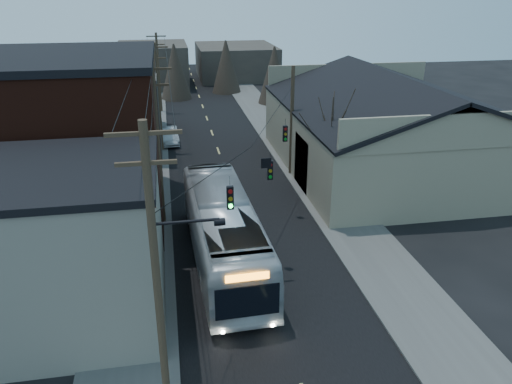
% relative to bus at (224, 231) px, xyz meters
% --- Properties ---
extents(road_surface, '(9.00, 110.00, 0.02)m').
position_rel_bus_xyz_m(road_surface, '(1.78, 17.51, -1.86)').
color(road_surface, black).
rests_on(road_surface, ground).
extents(sidewalk_left, '(4.00, 110.00, 0.12)m').
position_rel_bus_xyz_m(sidewalk_left, '(-4.72, 17.51, -1.81)').
color(sidewalk_left, '#474744').
rests_on(sidewalk_left, ground).
extents(sidewalk_right, '(4.00, 110.00, 0.12)m').
position_rel_bus_xyz_m(sidewalk_right, '(8.28, 17.51, -1.81)').
color(sidewalk_right, '#474744').
rests_on(sidewalk_right, ground).
extents(building_clapboard, '(8.00, 8.00, 7.00)m').
position_rel_bus_xyz_m(building_clapboard, '(-7.22, -3.49, 1.63)').
color(building_clapboard, '#6E685B').
rests_on(building_clapboard, ground).
extents(building_brick, '(10.00, 12.00, 10.00)m').
position_rel_bus_xyz_m(building_brick, '(-8.22, 7.51, 3.13)').
color(building_brick, '#33130B').
rests_on(building_brick, ground).
extents(building_left_far, '(9.00, 14.00, 7.00)m').
position_rel_bus_xyz_m(building_left_far, '(-7.72, 23.51, 1.63)').
color(building_left_far, '#342E2A').
rests_on(building_left_far, ground).
extents(warehouse, '(16.16, 20.60, 7.73)m').
position_rel_bus_xyz_m(warehouse, '(14.78, 12.51, 0.83)').
color(warehouse, '#7E755B').
rests_on(warehouse, ground).
extents(building_far_left, '(10.00, 12.00, 6.00)m').
position_rel_bus_xyz_m(building_far_left, '(-4.22, 52.51, 1.13)').
color(building_far_left, '#342E2A').
rests_on(building_far_left, ground).
extents(building_far_right, '(12.00, 14.00, 5.00)m').
position_rel_bus_xyz_m(building_far_right, '(8.78, 57.51, 0.63)').
color(building_far_right, '#342E2A').
rests_on(building_far_right, ground).
extents(bare_tree, '(0.40, 0.40, 7.20)m').
position_rel_bus_xyz_m(bare_tree, '(8.28, 7.51, 1.73)').
color(bare_tree, black).
rests_on(bare_tree, ground).
extents(utility_lines, '(11.24, 45.28, 10.50)m').
position_rel_bus_xyz_m(utility_lines, '(-1.33, 11.65, 3.09)').
color(utility_lines, '#382B1E').
rests_on(utility_lines, ground).
extents(bus, '(3.57, 13.50, 3.74)m').
position_rel_bus_xyz_m(bus, '(0.00, 0.00, 0.00)').
color(bus, '#B1B7BD').
rests_on(bus, ground).
extents(parked_car, '(1.84, 4.51, 1.46)m').
position_rel_bus_xyz_m(parked_car, '(-2.52, 22.74, -1.14)').
color(parked_car, '#A4A7AB').
rests_on(parked_car, ground).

